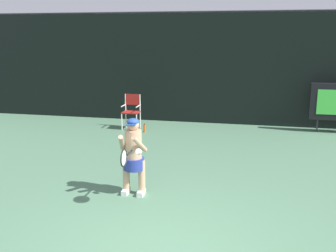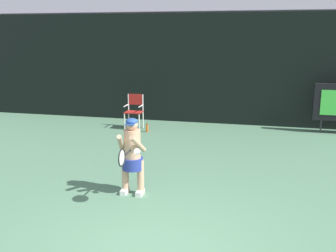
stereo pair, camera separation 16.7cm
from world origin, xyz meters
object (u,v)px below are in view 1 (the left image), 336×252
at_px(umpire_chair, 132,109).
at_px(tennis_racket, 124,158).
at_px(water_bottle, 145,128).
at_px(tennis_player, 133,154).

bearing_deg(umpire_chair, tennis_racket, -73.65).
bearing_deg(tennis_racket, water_bottle, 119.51).
distance_m(tennis_player, tennis_racket, 0.60).
bearing_deg(tennis_player, water_bottle, 103.33).
xyz_separation_m(tennis_player, tennis_racket, (0.02, -0.59, 0.11)).
xyz_separation_m(water_bottle, tennis_player, (1.11, -4.67, 0.66)).
distance_m(water_bottle, tennis_racket, 5.44).
bearing_deg(tennis_player, umpire_chair, 107.90).
bearing_deg(tennis_player, tennis_racket, -87.68).
bearing_deg(water_bottle, tennis_player, -76.67).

